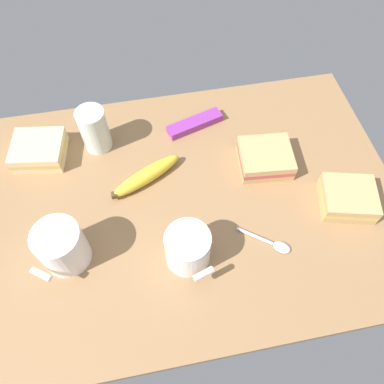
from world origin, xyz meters
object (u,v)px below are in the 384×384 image
object	(u,v)px
sandwich_side	(265,158)
banana	(146,176)
coffee_mug_black	(188,248)
spoon	(272,243)
coffee_mug_milky	(62,247)
glass_of_milk	(95,132)
sandwich_main	(39,150)
snack_bar	(195,124)
sandwich_extra	(348,198)

from	to	relation	value
sandwich_side	banana	distance (cm)	26.90
coffee_mug_black	spoon	size ratio (longest dim) A/B	1.10
coffee_mug_black	coffee_mug_milky	size ratio (longest dim) A/B	1.00
glass_of_milk	sandwich_main	bearing A→B (deg)	-176.18
sandwich_side	banana	world-z (taller)	sandwich_side
coffee_mug_black	sandwich_side	world-z (taller)	coffee_mug_black
coffee_mug_milky	spoon	xyz separation A→B (cm)	(40.14, -4.87, -4.71)
glass_of_milk	snack_bar	size ratio (longest dim) A/B	0.78
sandwich_main	spoon	xyz separation A→B (cm)	(45.90, -31.37, -1.82)
coffee_mug_milky	sandwich_side	size ratio (longest dim) A/B	0.89
sandwich_extra	snack_bar	world-z (taller)	sandwich_extra
glass_of_milk	banana	size ratio (longest dim) A/B	0.63
banana	snack_bar	world-z (taller)	banana
glass_of_milk	spoon	world-z (taller)	glass_of_milk
coffee_mug_black	banana	size ratio (longest dim) A/B	0.65
sandwich_side	glass_of_milk	distance (cm)	39.01
glass_of_milk	banana	world-z (taller)	glass_of_milk
sandwich_extra	banana	xyz separation A→B (cm)	(-40.91, 14.01, -0.49)
coffee_mug_milky	sandwich_side	world-z (taller)	coffee_mug_milky
coffee_mug_milky	sandwich_main	world-z (taller)	coffee_mug_milky
glass_of_milk	spoon	size ratio (longest dim) A/B	1.06
glass_of_milk	sandwich_side	bearing A→B (deg)	-19.16
sandwich_extra	snack_bar	xyz separation A→B (cm)	(-27.41, 27.49, -1.20)
coffee_mug_milky	glass_of_milk	xyz separation A→B (cm)	(7.53, 27.38, -0.43)
coffee_mug_black	spoon	bearing A→B (deg)	-1.53
coffee_mug_black	glass_of_milk	distance (cm)	35.41
banana	spoon	distance (cm)	30.38
sandwich_side	spoon	world-z (taller)	sandwich_side
coffee_mug_black	snack_bar	size ratio (longest dim) A/B	0.80
sandwich_main	coffee_mug_black	bearing A→B (deg)	-46.96
sandwich_extra	spoon	world-z (taller)	sandwich_extra
sandwich_extra	banana	distance (cm)	43.25
sandwich_extra	snack_bar	bearing A→B (deg)	134.91
coffee_mug_milky	banana	world-z (taller)	coffee_mug_milky
coffee_mug_black	sandwich_side	bearing A→B (deg)	41.90
coffee_mug_black	sandwich_main	distance (cm)	42.35
sandwich_side	snack_bar	bearing A→B (deg)	133.45
banana	snack_bar	xyz separation A→B (cm)	(13.51, 13.48, -0.71)
coffee_mug_milky	snack_bar	xyz separation A→B (cm)	(30.93, 28.73, -4.09)
coffee_mug_milky	sandwich_main	bearing A→B (deg)	102.26
coffee_mug_black	coffee_mug_milky	xyz separation A→B (cm)	(-23.11, 4.42, 0.68)
coffee_mug_black	spoon	distance (cm)	17.51
spoon	sandwich_main	bearing A→B (deg)	145.65
sandwich_side	snack_bar	world-z (taller)	sandwich_side
glass_of_milk	spoon	xyz separation A→B (cm)	(32.60, -32.26, -4.28)
banana	snack_bar	bearing A→B (deg)	44.95
spoon	banana	bearing A→B (deg)	138.46
sandwich_main	spoon	world-z (taller)	sandwich_main
sandwich_main	sandwich_extra	bearing A→B (deg)	-21.50
spoon	coffee_mug_milky	bearing A→B (deg)	173.08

